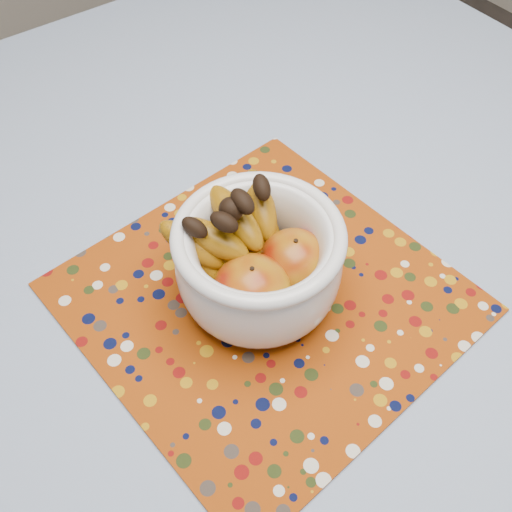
% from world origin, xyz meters
% --- Properties ---
extents(table, '(1.20, 1.20, 0.75)m').
position_xyz_m(table, '(0.00, 0.00, 0.67)').
color(table, brown).
rests_on(table, ground).
extents(tablecloth, '(1.32, 1.32, 0.01)m').
position_xyz_m(tablecloth, '(0.00, 0.00, 0.76)').
color(tablecloth, '#607BA0').
rests_on(tablecloth, table).
extents(placemat, '(0.45, 0.45, 0.00)m').
position_xyz_m(placemat, '(-0.07, -0.08, 0.76)').
color(placemat, '#8A3407').
rests_on(placemat, tablecloth).
extents(fruit_bowl, '(0.21, 0.20, 0.16)m').
position_xyz_m(fruit_bowl, '(-0.08, -0.06, 0.83)').
color(fruit_bowl, white).
rests_on(fruit_bowl, placemat).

